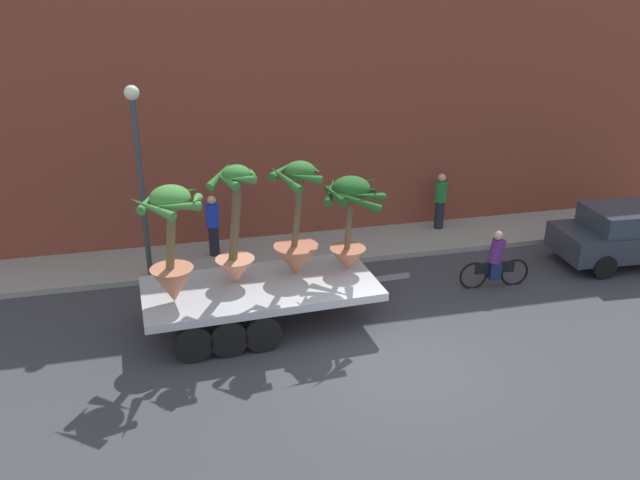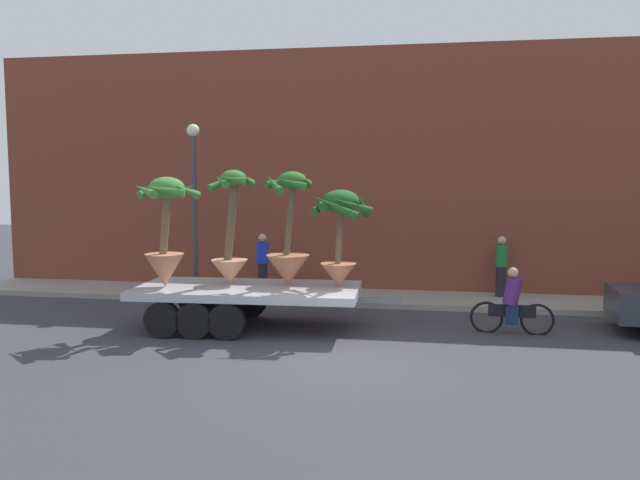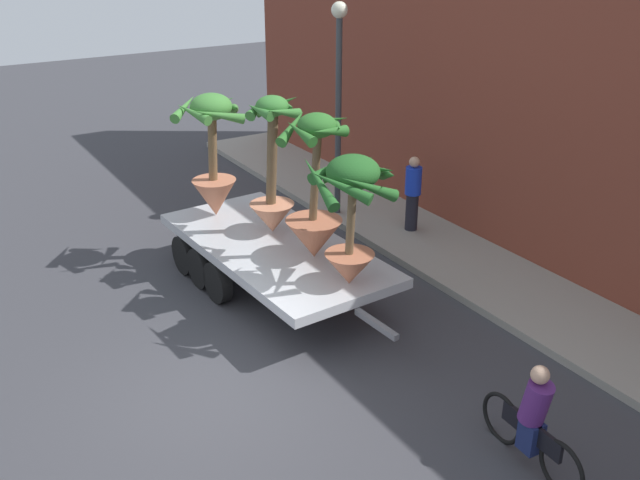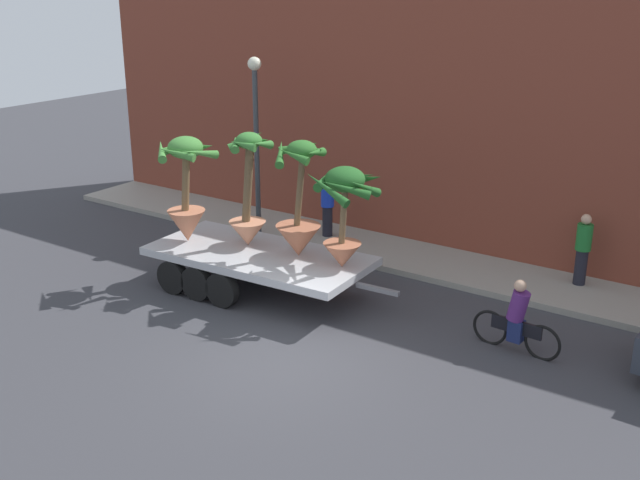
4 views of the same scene
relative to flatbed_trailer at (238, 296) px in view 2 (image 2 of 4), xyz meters
The scene contains 12 objects.
ground_plane 3.63m from the flatbed_trailer, 40.20° to the right, with size 60.00×60.00×0.00m, color #38383D.
sidewalk 4.72m from the flatbed_trailer, 54.58° to the left, with size 24.00×2.20×0.15m, color gray.
building_facade 6.79m from the flatbed_trailer, 63.81° to the left, with size 24.00×1.20×7.31m, color brown.
flatbed_trailer is the anchor object (origin of this frame).
potted_palm_rear 2.86m from the flatbed_trailer, ahead, with size 1.49×1.65×2.25m.
potted_palm_middle 1.73m from the flatbed_trailer, 16.79° to the left, with size 1.23×1.40×2.67m.
potted_palm_front 2.21m from the flatbed_trailer, 167.65° to the right, with size 1.52×1.54×2.54m.
potted_palm_extra 1.43m from the flatbed_trailer, 131.18° to the left, with size 1.15×1.17×2.70m.
cyclist 6.27m from the flatbed_trailer, ahead, with size 1.84×0.37×1.54m.
pedestrian_near_gate 3.90m from the flatbed_trailer, 96.44° to the left, with size 0.36×0.36×1.71m.
pedestrian_far_left 7.70m from the flatbed_trailer, 34.16° to the left, with size 0.36×0.36×1.71m.
street_lamp 4.46m from the flatbed_trailer, 125.86° to the left, with size 0.36×0.36×4.83m.
Camera 2 is at (1.80, -12.09, 3.57)m, focal length 36.50 mm.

